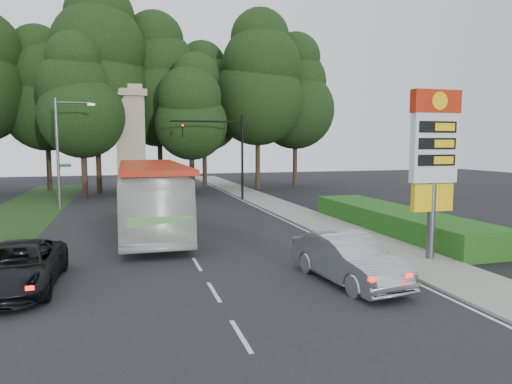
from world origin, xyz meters
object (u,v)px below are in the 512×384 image
object	(u,v)px
sedan_silver	(349,259)
suv_charcoal	(17,267)
gas_station_pylon	(434,151)
transit_bus	(151,198)
traffic_signal_mast	(227,145)
streetlight_signs	(61,148)
monument	(131,140)

from	to	relation	value
sedan_silver	suv_charcoal	bearing A→B (deg)	161.10
gas_station_pylon	transit_bus	size ratio (longest dim) A/B	0.52
traffic_signal_mast	suv_charcoal	bearing A→B (deg)	-118.79
streetlight_signs	suv_charcoal	xyz separation A→B (m)	(0.90, -19.42, -3.68)
transit_bus	sedan_silver	world-z (taller)	transit_bus
transit_bus	sedan_silver	bearing A→B (deg)	-61.12
gas_station_pylon	streetlight_signs	world-z (taller)	streetlight_signs
streetlight_signs	sedan_silver	size ratio (longest dim) A/B	1.59
traffic_signal_mast	monument	world-z (taller)	monument
transit_bus	suv_charcoal	xyz separation A→B (m)	(-4.80, -8.91, -1.09)
monument	sedan_silver	distance (m)	30.74
gas_station_pylon	transit_bus	xyz separation A→B (m)	(-10.48, 9.51, -2.60)
streetlight_signs	sedan_silver	distance (m)	24.90
streetlight_signs	monument	distance (m)	9.44
sedan_silver	suv_charcoal	size ratio (longest dim) A/B	0.93
suv_charcoal	sedan_silver	bearing A→B (deg)	-10.86
traffic_signal_mast	monument	size ratio (longest dim) A/B	0.72
gas_station_pylon	traffic_signal_mast	size ratio (longest dim) A/B	0.95
gas_station_pylon	traffic_signal_mast	distance (m)	22.29
traffic_signal_mast	streetlight_signs	bearing A→B (deg)	-171.08
traffic_signal_mast	monument	distance (m)	9.76
traffic_signal_mast	streetlight_signs	size ratio (longest dim) A/B	0.90
suv_charcoal	gas_station_pylon	bearing A→B (deg)	-0.99
monument	suv_charcoal	world-z (taller)	monument
suv_charcoal	traffic_signal_mast	bearing A→B (deg)	62.43
gas_station_pylon	transit_bus	distance (m)	14.39
monument	transit_bus	bearing A→B (deg)	-87.78
suv_charcoal	monument	bearing A→B (deg)	82.75
streetlight_signs	transit_bus	xyz separation A→B (m)	(5.71, -10.51, -2.59)
transit_bus	sedan_silver	xyz separation A→B (m)	(5.92, -11.21, -1.01)
gas_station_pylon	suv_charcoal	xyz separation A→B (m)	(-15.28, 0.59, -3.69)
gas_station_pylon	suv_charcoal	distance (m)	15.73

